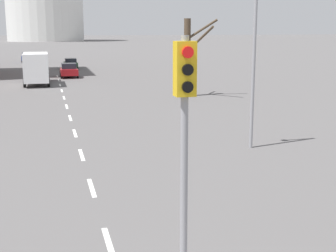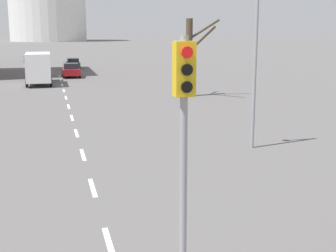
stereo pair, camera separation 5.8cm
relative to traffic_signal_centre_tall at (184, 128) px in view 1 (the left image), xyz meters
name	(u,v)px [view 1 (the left image)]	position (x,y,z in m)	size (l,w,h in m)	color
lane_stripe_1	(109,244)	(-1.00, 3.39, -3.71)	(0.16, 2.00, 0.01)	silver
lane_stripe_2	(92,188)	(-1.00, 7.89, -3.71)	(0.16, 2.00, 0.01)	silver
lane_stripe_3	(82,155)	(-1.00, 12.39, -3.71)	(0.16, 2.00, 0.01)	silver
lane_stripe_4	(75,133)	(-1.00, 16.89, -3.71)	(0.16, 2.00, 0.01)	silver
lane_stripe_5	(70,118)	(-1.00, 21.39, -3.71)	(0.16, 2.00, 0.01)	silver
lane_stripe_6	(67,107)	(-1.00, 25.89, -3.71)	(0.16, 2.00, 0.01)	silver
lane_stripe_7	(64,98)	(-1.00, 30.39, -3.71)	(0.16, 2.00, 0.01)	silver
lane_stripe_8	(62,91)	(-1.00, 34.89, -3.71)	(0.16, 2.00, 0.01)	silver
lane_stripe_9	(60,85)	(-1.00, 39.39, -3.71)	(0.16, 2.00, 0.01)	silver
lane_stripe_10	(59,80)	(-1.00, 43.89, -3.71)	(0.16, 2.00, 0.01)	silver
lane_stripe_11	(57,76)	(-1.00, 48.39, -3.71)	(0.16, 2.00, 0.01)	silver
traffic_signal_centre_tall	(184,128)	(0.00, 0.00, 0.00)	(0.36, 0.34, 5.35)	gray
street_lamp_right	(247,48)	(6.44, 11.70, 0.91)	(1.81, 0.36, 7.51)	gray
sedan_near_left	(69,70)	(0.27, 46.73, -2.90)	(1.98, 3.98, 1.62)	maroon
sedan_near_right	(71,63)	(1.12, 58.42, -2.97)	(1.86, 4.09, 1.46)	#2D4C33
sedan_mid_centre	(27,57)	(-5.12, 73.87, -2.89)	(1.76, 3.81, 1.64)	navy
delivery_truck	(36,67)	(-3.19, 40.48, -2.02)	(2.44, 7.20, 3.14)	#333842
bare_tree_right_near	(189,55)	(8.97, 28.70, -0.35)	(2.67, 4.24, 6.27)	#473828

